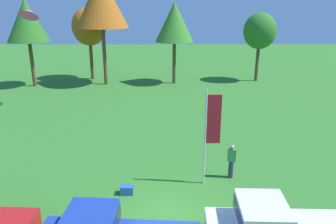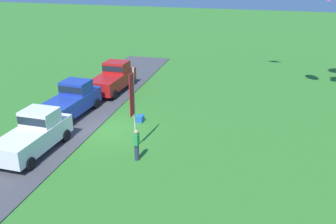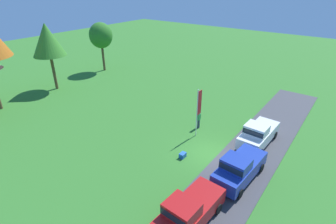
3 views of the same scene
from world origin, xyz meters
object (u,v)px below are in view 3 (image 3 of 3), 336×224
car_pickup_near_entrance (188,212)px  tree_far_right (101,36)px  car_pickup_by_flagpole (258,134)px  person_beside_suv (199,120)px  car_pickup_far_end (239,168)px  flag_banner (199,106)px  cooler_box (183,155)px  tree_left_of_center (47,40)px

car_pickup_near_entrance → tree_far_right: tree_far_right is taller
car_pickup_by_flagpole → tree_far_right: 27.93m
car_pickup_by_flagpole → car_pickup_near_entrance: bearing=178.7°
car_pickup_by_flagpole → person_beside_suv: car_pickup_by_flagpole is taller
car_pickup_far_end → flag_banner: 6.87m
car_pickup_far_end → cooler_box: car_pickup_far_end is taller
car_pickup_near_entrance → tree_left_of_center: tree_left_of_center is taller
car_pickup_by_flagpole → person_beside_suv: bearing=94.6°
car_pickup_far_end → cooler_box: size_ratio=9.14×
flag_banner → cooler_box: 4.69m
car_pickup_far_end → tree_far_right: size_ratio=0.70×
tree_far_right → cooler_box: 26.08m
tree_left_of_center → flag_banner: 21.10m
car_pickup_far_end → tree_left_of_center: size_ratio=0.61×
flag_banner → car_pickup_near_entrance: bearing=-152.3°
car_pickup_far_end → car_pickup_near_entrance: bearing=172.0°
tree_left_of_center → flag_banner: tree_left_of_center is taller
car_pickup_far_end → tree_left_of_center: tree_left_of_center is taller
car_pickup_far_end → tree_far_right: tree_far_right is taller
car_pickup_far_end → flag_banner: bearing=56.4°
car_pickup_by_flagpole → tree_far_right: (6.41, 26.85, 4.25)m
car_pickup_by_flagpole → tree_left_of_center: bearing=95.9°
person_beside_suv → flag_banner: size_ratio=0.38×
person_beside_suv → tree_far_right: bearing=72.2°
car_pickup_near_entrance → car_pickup_far_end: same height
tree_left_of_center → cooler_box: size_ratio=14.87×
car_pickup_far_end → person_beside_suv: car_pickup_far_end is taller
person_beside_suv → flag_banner: bearing=-154.8°
flag_banner → tree_left_of_center: bearing=93.0°
car_pickup_near_entrance → car_pickup_far_end: bearing=-8.0°
car_pickup_near_entrance → cooler_box: size_ratio=9.10×
flag_banner → car_pickup_far_end: bearing=-123.6°
car_pickup_near_entrance → person_beside_suv: size_ratio=2.98×
car_pickup_far_end → tree_left_of_center: bearing=84.4°
tree_left_of_center → tree_far_right: (9.08, 1.04, -0.97)m
cooler_box → car_pickup_far_end: bearing=-89.1°
person_beside_suv → tree_left_of_center: size_ratio=0.21×
tree_left_of_center → flag_banner: bearing=-87.0°
car_pickup_by_flagpole → flag_banner: bearing=107.5°
car_pickup_near_entrance → person_beside_suv: 11.51m
tree_left_of_center → car_pickup_by_flagpole: bearing=-84.1°
person_beside_suv → car_pickup_far_end: bearing=-128.4°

